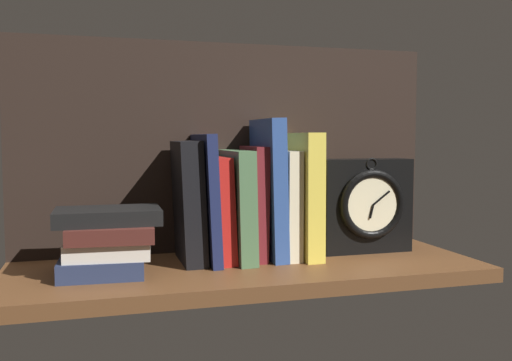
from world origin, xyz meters
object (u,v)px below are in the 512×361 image
Objects in this scene: book_navy_bierce at (206,198)px; book_yellow_seinlanguage at (300,194)px; book_red_requiem at (220,209)px; book_maroon_dawkins at (253,202)px; book_black_skeptic at (189,202)px; book_green_romantic at (237,205)px; book_blue_modern at (269,189)px; framed_clock at (365,205)px; book_stack_side at (107,241)px; book_cream_twain at (284,204)px.

book_yellow_seinlanguage is at bearing 0.00° from book_navy_bierce.
book_maroon_dawkins is at bearing 0.00° from book_red_requiem.
book_black_skeptic is 12.15cm from book_maroon_dawkins.
book_blue_modern is (6.08, 0.00, 2.88)cm from book_green_romantic.
book_maroon_dawkins is 3.87cm from book_blue_modern.
book_navy_bierce is at bearing 180.00° from book_yellow_seinlanguage.
book_navy_bierce reaches higher than book_green_romantic.
book_yellow_seinlanguage reaches higher than book_green_romantic.
book_green_romantic is at bearing 178.49° from framed_clock.
book_blue_modern reaches higher than book_stack_side.
book_red_requiem reaches higher than book_stack_side.
book_red_requiem is 28.93cm from framed_clock.
book_black_skeptic is at bearing 180.00° from book_yellow_seinlanguage.
book_navy_bierce is 1.15× the size of book_cream_twain.
book_cream_twain is at bearing 0.00° from book_navy_bierce.
book_red_requiem is at bearing 180.00° from book_maroon_dawkins.
book_navy_bierce is at bearing 180.00° from book_blue_modern.
book_maroon_dawkins is (3.15, 0.00, 0.34)cm from book_green_romantic.
book_maroon_dawkins is (12.14, 0.00, -0.52)cm from book_black_skeptic.
framed_clock is (19.61, -0.68, -3.71)cm from book_blue_modern.
book_cream_twain is 1.07× the size of framed_clock.
book_navy_bierce is 5.99cm from book_green_romantic.
book_black_skeptic is 3.25cm from book_navy_bierce.
book_navy_bierce is 3.30cm from book_red_requiem.
book_yellow_seinlanguage is at bearing 177.09° from framed_clock.
book_blue_modern reaches higher than book_cream_twain.
book_maroon_dawkins is at bearing 180.00° from book_cream_twain.
book_maroon_dawkins reaches higher than book_red_requiem.
book_green_romantic is 0.78× the size of book_blue_modern.
book_black_skeptic reaches higher than book_red_requiem.
book_maroon_dawkins is (6.38, 0.00, 0.95)cm from book_red_requiem.
book_green_romantic is 9.09cm from book_cream_twain.
book_black_skeptic is at bearing 21.11° from book_stack_side.
book_cream_twain is 3.70cm from book_yellow_seinlanguage.
book_red_requiem is 12.33cm from book_cream_twain.
book_yellow_seinlanguage reaches higher than book_cream_twain.
book_stack_side is at bearing -174.33° from framed_clock.
book_maroon_dawkins is 1.22× the size of book_stack_side.
book_cream_twain is at bearing 177.67° from framed_clock.
book_maroon_dawkins is 9.33cm from book_yellow_seinlanguage.
book_black_skeptic is at bearing 178.88° from framed_clock.
book_red_requiem is 0.91× the size of book_maroon_dawkins.
book_black_skeptic is 16.30cm from book_stack_side.
book_yellow_seinlanguage is (18.20, 0.00, 0.13)cm from book_navy_bierce.
book_navy_bierce reaches higher than book_stack_side.
book_stack_side is at bearing -171.19° from book_yellow_seinlanguage.
book_red_requiem is 9.94cm from book_blue_modern.
book_blue_modern is at bearing -0.00° from book_red_requiem.
framed_clock is 1.09× the size of book_stack_side.
book_black_skeptic reaches higher than book_cream_twain.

